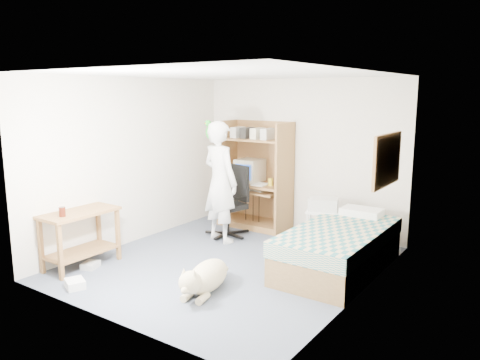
{
  "coord_description": "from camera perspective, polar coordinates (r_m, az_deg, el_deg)",
  "views": [
    {
      "loc": [
        3.54,
        -4.86,
        2.27
      ],
      "look_at": [
        -0.18,
        0.5,
        1.05
      ],
      "focal_mm": 35.0,
      "sensor_mm": 36.0,
      "label": 1
    }
  ],
  "objects": [
    {
      "name": "floor_box_a",
      "position": [
        5.98,
        -19.46,
        -11.85
      ],
      "size": [
        0.31,
        0.28,
        0.1
      ],
      "primitive_type": "cube",
      "rotation": [
        0.0,
        0.0,
        -0.41
      ],
      "color": "silver",
      "rests_on": "floor"
    },
    {
      "name": "computer_hutch",
      "position": [
        7.98,
        1.97,
        0.11
      ],
      "size": [
        1.2,
        0.63,
        1.8
      ],
      "color": "brown",
      "rests_on": "floor"
    },
    {
      "name": "wall_left",
      "position": [
        7.29,
        -12.85,
        2.28
      ],
      "size": [
        0.02,
        4.0,
        2.5
      ],
      "primitive_type": "cube",
      "color": "beige",
      "rests_on": "floor"
    },
    {
      "name": "ceiling",
      "position": [
        6.02,
        -1.37,
        12.78
      ],
      "size": [
        3.6,
        4.0,
        0.02
      ],
      "primitive_type": "cube",
      "color": "white",
      "rests_on": "wall_back"
    },
    {
      "name": "floor",
      "position": [
        6.43,
        -1.27,
        -10.1
      ],
      "size": [
        4.0,
        4.0,
        0.0
      ],
      "primitive_type": "plane",
      "color": "#4D5569",
      "rests_on": "ground"
    },
    {
      "name": "wall_right",
      "position": [
        5.26,
        14.74,
        -0.93
      ],
      "size": [
        0.02,
        4.0,
        2.5
      ],
      "primitive_type": "cube",
      "color": "beige",
      "rests_on": "floor"
    },
    {
      "name": "dog",
      "position": [
        5.51,
        -4.26,
        -11.7
      ],
      "size": [
        0.51,
        1.11,
        0.42
      ],
      "rotation": [
        0.0,
        0.0,
        0.21
      ],
      "color": "#C8B486",
      "rests_on": "floor"
    },
    {
      "name": "pencil_cup",
      "position": [
        7.73,
        3.75,
        -0.26
      ],
      "size": [
        0.08,
        0.08,
        0.12
      ],
      "primitive_type": "cylinder",
      "color": "gold",
      "rests_on": "computer_hutch"
    },
    {
      "name": "bed",
      "position": [
        6.24,
        11.95,
        -8.16
      ],
      "size": [
        1.02,
        2.02,
        0.66
      ],
      "color": "brown",
      "rests_on": "floor"
    },
    {
      "name": "keyboard",
      "position": [
        7.86,
        1.52,
        -1.17
      ],
      "size": [
        0.45,
        0.16,
        0.03
      ],
      "primitive_type": "cube",
      "rotation": [
        0.0,
        0.0,
        -0.0
      ],
      "color": "beige",
      "rests_on": "computer_hutch"
    },
    {
      "name": "wall_back",
      "position": [
        7.79,
        7.38,
        2.97
      ],
      "size": [
        3.6,
        0.02,
        2.5
      ],
      "primitive_type": "cube",
      "color": "beige",
      "rests_on": "floor"
    },
    {
      "name": "floor_box_b",
      "position": [
        6.55,
        -17.76,
        -9.85
      ],
      "size": [
        0.24,
        0.27,
        0.08
      ],
      "primitive_type": "cube",
      "rotation": [
        0.0,
        0.0,
        0.35
      ],
      "color": "#ADADA8",
      "rests_on": "floor"
    },
    {
      "name": "crt_monitor",
      "position": [
        8.03,
        1.2,
        1.2
      ],
      "size": [
        0.4,
        0.43,
        0.38
      ],
      "rotation": [
        0.0,
        0.0,
        0.01
      ],
      "color": "beige",
      "rests_on": "computer_hutch"
    },
    {
      "name": "drink_glass",
      "position": [
        6.24,
        -20.85,
        -3.65
      ],
      "size": [
        0.08,
        0.08,
        0.12
      ],
      "primitive_type": "cylinder",
      "color": "#3D1309",
      "rests_on": "side_desk"
    },
    {
      "name": "printer_cart",
      "position": [
        7.06,
        10.06,
        -5.14
      ],
      "size": [
        0.57,
        0.51,
        0.57
      ],
      "rotation": [
        0.0,
        0.0,
        0.33
      ],
      "color": "white",
      "rests_on": "floor"
    },
    {
      "name": "parrot",
      "position": [
        7.18,
        -3.69,
        6.01
      ],
      "size": [
        0.14,
        0.24,
        0.38
      ],
      "rotation": [
        0.0,
        0.0,
        -0.25
      ],
      "color": "#159318",
      "rests_on": "person"
    },
    {
      "name": "office_chair",
      "position": [
        7.53,
        -1.18,
        -3.81
      ],
      "size": [
        0.63,
        0.63,
        1.12
      ],
      "rotation": [
        0.0,
        0.0,
        -0.25
      ],
      "color": "black",
      "rests_on": "floor"
    },
    {
      "name": "side_desk",
      "position": [
        6.52,
        -18.88,
        -5.82
      ],
      "size": [
        0.5,
        1.0,
        0.75
      ],
      "color": "brown",
      "rests_on": "floor"
    },
    {
      "name": "person",
      "position": [
        7.15,
        -2.42,
        -0.24
      ],
      "size": [
        0.77,
        0.6,
        1.86
      ],
      "primitive_type": "imported",
      "rotation": [
        0.0,
        0.0,
        2.89
      ],
      "color": "white",
      "rests_on": "floor"
    },
    {
      "name": "corkboard",
      "position": [
        6.08,
        17.52,
        2.35
      ],
      "size": [
        0.04,
        0.94,
        0.66
      ],
      "color": "#A17D48",
      "rests_on": "wall_right"
    },
    {
      "name": "printer",
      "position": [
        6.99,
        10.13,
        -2.91
      ],
      "size": [
        0.5,
        0.44,
        0.18
      ],
      "primitive_type": "cube",
      "rotation": [
        0.0,
        0.0,
        0.33
      ],
      "color": "#B6B6B1",
      "rests_on": "printer_cart"
    }
  ]
}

